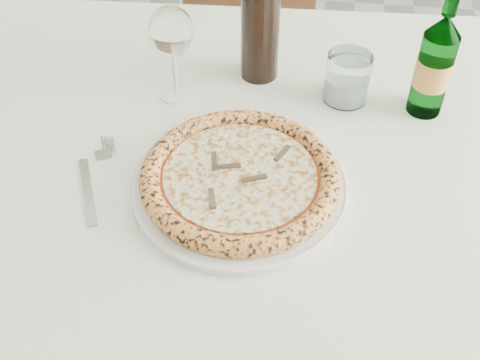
{
  "coord_description": "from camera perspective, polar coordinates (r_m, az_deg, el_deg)",
  "views": [
    {
      "loc": [
        -0.08,
        -0.85,
        1.43
      ],
      "look_at": [
        -0.16,
        -0.2,
        0.78
      ],
      "focal_mm": 45.0,
      "sensor_mm": 36.0,
      "label": 1
    }
  ],
  "objects": [
    {
      "name": "floor",
      "position": [
        1.67,
        6.53,
        -14.97
      ],
      "size": [
        5.0,
        6.0,
        0.02
      ],
      "primitive_type": "cube",
      "color": "gray",
      "rests_on": "ground"
    },
    {
      "name": "dining_table",
      "position": [
        1.07,
        0.66,
        -0.0
      ],
      "size": [
        1.63,
        1.0,
        0.76
      ],
      "color": "brown",
      "rests_on": "floor"
    },
    {
      "name": "chair_far",
      "position": [
        1.75,
        0.41,
        14.02
      ],
      "size": [
        0.39,
        0.39,
        0.93
      ],
      "color": "brown",
      "rests_on": "floor"
    },
    {
      "name": "plate",
      "position": [
        0.93,
        -0.0,
        -0.49
      ],
      "size": [
        0.34,
        0.34,
        0.02
      ],
      "color": "white",
      "rests_on": "dining_table"
    },
    {
      "name": "pizza",
      "position": [
        0.92,
        -0.0,
        0.28
      ],
      "size": [
        0.31,
        0.31,
        0.03
      ],
      "color": "tan",
      "rests_on": "plate"
    },
    {
      "name": "fork",
      "position": [
        0.98,
        -13.76,
        0.05
      ],
      "size": [
        0.07,
        0.21,
        0.0
      ],
      "color": "#9EA0A6",
      "rests_on": "dining_table"
    },
    {
      "name": "wine_glass",
      "position": [
        1.06,
        -6.51,
        13.58
      ],
      "size": [
        0.08,
        0.08,
        0.18
      ],
      "color": "silver",
      "rests_on": "dining_table"
    },
    {
      "name": "tumbler",
      "position": [
        1.11,
        10.11,
        9.26
      ],
      "size": [
        0.08,
        0.08,
        0.09
      ],
      "color": "white",
      "rests_on": "dining_table"
    },
    {
      "name": "beer_bottle",
      "position": [
        1.09,
        17.97,
        10.31
      ],
      "size": [
        0.06,
        0.06,
        0.24
      ],
      "color": "#2B843B",
      "rests_on": "dining_table"
    },
    {
      "name": "wine_bottle",
      "position": [
        1.11,
        1.95,
        15.21
      ],
      "size": [
        0.07,
        0.07,
        0.29
      ],
      "color": "black",
      "rests_on": "dining_table"
    }
  ]
}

